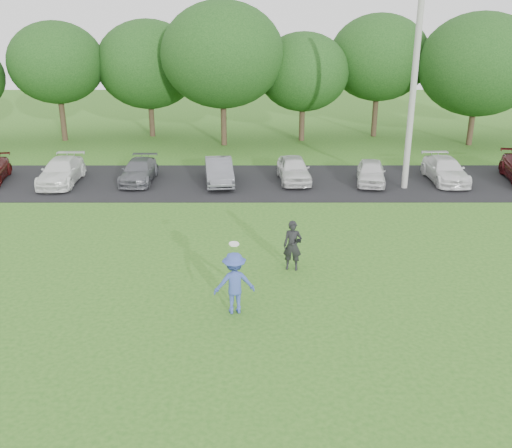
# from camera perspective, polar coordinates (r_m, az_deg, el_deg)

# --- Properties ---
(ground) EXTENTS (100.00, 100.00, 0.00)m
(ground) POSITION_cam_1_polar(r_m,az_deg,el_deg) (15.98, 0.01, -8.74)
(ground) COLOR #2C631C
(ground) RESTS_ON ground
(parking_lot) EXTENTS (32.00, 6.50, 0.03)m
(parking_lot) POSITION_cam_1_polar(r_m,az_deg,el_deg) (28.06, -0.02, 4.23)
(parking_lot) COLOR black
(parking_lot) RESTS_ON ground
(utility_pole) EXTENTS (0.28, 0.28, 9.09)m
(utility_pole) POSITION_cam_1_polar(r_m,az_deg,el_deg) (27.10, 15.44, 12.73)
(utility_pole) COLOR #A09F9B
(utility_pole) RESTS_ON ground
(frisbee_player) EXTENTS (1.24, 0.85, 2.14)m
(frisbee_player) POSITION_cam_1_polar(r_m,az_deg,el_deg) (15.58, -2.18, -5.91)
(frisbee_player) COLOR #394DA2
(frisbee_player) RESTS_ON ground
(camera_bystander) EXTENTS (0.65, 0.48, 1.63)m
(camera_bystander) POSITION_cam_1_polar(r_m,az_deg,el_deg) (18.20, 3.68, -2.17)
(camera_bystander) COLOR black
(camera_bystander) RESTS_ON ground
(parked_cars) EXTENTS (28.48, 4.56, 1.25)m
(parked_cars) POSITION_cam_1_polar(r_m,az_deg,el_deg) (27.88, 1.29, 5.38)
(parked_cars) COLOR #4B1110
(parked_cars) RESTS_ON parking_lot
(tree_row) EXTENTS (42.39, 9.85, 8.64)m
(tree_row) POSITION_cam_1_polar(r_m,az_deg,el_deg) (36.89, 2.41, 15.77)
(tree_row) COLOR #38281C
(tree_row) RESTS_ON ground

